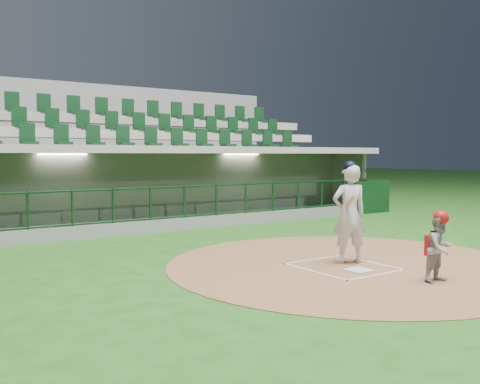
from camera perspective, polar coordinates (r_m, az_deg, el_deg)
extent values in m
plane|color=#1E4F16|center=(10.72, 9.77, -7.67)|extent=(120.00, 120.00, 0.00)
cylinder|color=brown|center=(10.79, 11.67, -7.58)|extent=(7.20, 7.20, 0.01)
cube|color=silver|center=(10.24, 12.55, -8.13)|extent=(0.43, 0.43, 0.02)
cube|color=silver|center=(10.00, 7.89, -8.40)|extent=(0.05, 1.80, 0.01)
cube|color=white|center=(11.05, 13.67, -7.28)|extent=(0.05, 1.80, 0.01)
cube|color=white|center=(11.10, 7.77, -7.15)|extent=(1.55, 0.05, 0.01)
cube|color=white|center=(9.95, 14.47, -8.55)|extent=(1.55, 0.05, 0.01)
cube|color=slate|center=(16.91, -8.44, -5.26)|extent=(15.00, 3.00, 0.10)
cube|color=slate|center=(18.19, -10.72, -0.19)|extent=(15.00, 0.20, 2.70)
cube|color=#AAA696|center=(18.06, -10.58, 0.58)|extent=(13.50, 0.04, 0.90)
cube|color=slate|center=(21.15, 10.06, 0.39)|extent=(0.20, 3.00, 2.70)
cube|color=#9D978E|center=(16.47, -8.15, 4.46)|extent=(15.40, 3.50, 0.20)
cube|color=slate|center=(15.45, -5.91, -3.49)|extent=(15.00, 0.15, 0.40)
cube|color=black|center=(15.32, -5.95, 2.36)|extent=(15.00, 0.01, 0.95)
cube|color=brown|center=(17.80, -9.95, -3.91)|extent=(12.75, 0.40, 0.45)
cube|color=white|center=(15.60, -18.49, 3.84)|extent=(1.30, 0.35, 0.04)
cube|color=white|center=(18.22, -0.02, 4.04)|extent=(1.30, 0.35, 0.04)
cube|color=black|center=(20.29, 13.83, -0.52)|extent=(1.80, 0.18, 1.20)
imported|color=#AC121B|center=(16.49, -16.37, -2.09)|extent=(1.18, 0.63, 1.91)
imported|color=#A91214|center=(18.58, -2.44, -1.39)|extent=(1.03, 0.84, 1.83)
imported|color=maroon|center=(19.99, 3.80, -0.98)|extent=(1.78, 1.22, 1.85)
cube|color=gray|center=(19.68, -12.69, 0.97)|extent=(17.00, 6.50, 2.50)
cube|color=#9C978D|center=(18.28, -10.97, 4.38)|extent=(16.60, 0.95, 0.30)
cube|color=#A29E92|center=(19.16, -12.15, 5.98)|extent=(16.60, 0.95, 0.30)
cube|color=gray|center=(20.07, -13.22, 7.45)|extent=(16.60, 0.95, 0.30)
cube|color=slate|center=(22.80, -15.92, 4.77)|extent=(17.00, 0.25, 5.05)
imported|color=silver|center=(10.75, 11.57, -2.33)|extent=(0.83, 0.68, 1.95)
sphere|color=black|center=(10.69, 11.64, 2.55)|extent=(0.28, 0.28, 0.28)
cylinder|color=tan|center=(10.38, 11.63, -1.10)|extent=(0.58, 0.79, 0.39)
imported|color=#98989E|center=(9.66, 20.56, -5.65)|extent=(0.56, 0.44, 1.14)
sphere|color=#AA1212|center=(9.59, 20.64, -2.59)|extent=(0.26, 0.26, 0.26)
cube|color=#A51119|center=(9.74, 19.84, -5.32)|extent=(0.32, 0.10, 0.35)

